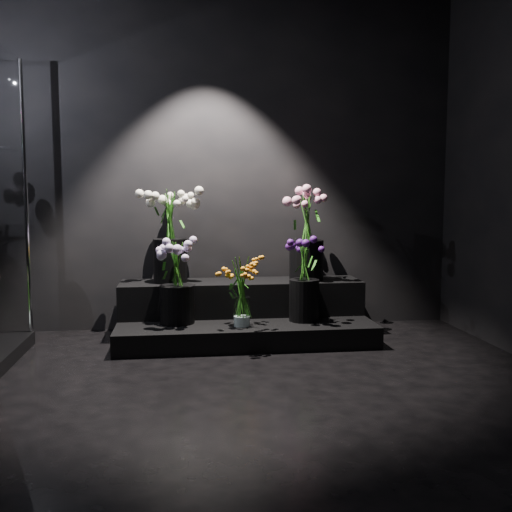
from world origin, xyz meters
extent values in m
plane|color=black|center=(0.00, 0.00, 0.00)|extent=(4.00, 4.00, 0.00)
plane|color=black|center=(0.00, 2.00, 1.40)|extent=(4.00, 0.00, 4.00)
cube|color=black|center=(0.17, 1.52, 0.08)|extent=(1.93, 0.86, 0.16)
cube|color=black|center=(0.17, 1.73, 0.30)|extent=(1.93, 0.43, 0.27)
cylinder|color=white|center=(0.13, 1.28, 0.27)|extent=(0.13, 0.13, 0.22)
cylinder|color=black|center=(-0.34, 1.45, 0.30)|extent=(0.26, 0.26, 0.29)
cylinder|color=black|center=(0.62, 1.41, 0.32)|extent=(0.23, 0.23, 0.32)
cylinder|color=black|center=(-0.39, 1.73, 0.60)|extent=(0.27, 0.27, 0.35)
cylinder|color=black|center=(0.70, 1.71, 0.59)|extent=(0.28, 0.28, 0.32)
camera|label=1|loc=(-0.30, -2.79, 1.11)|focal=40.00mm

